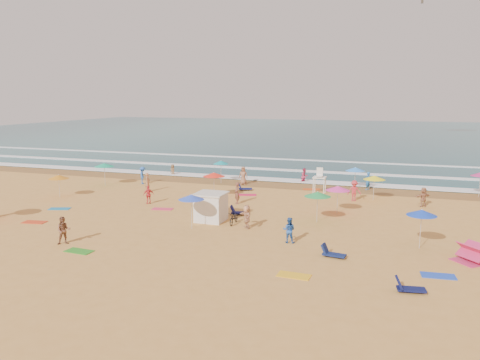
% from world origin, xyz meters
% --- Properties ---
extents(ground, '(220.00, 220.00, 0.00)m').
position_xyz_m(ground, '(0.00, 0.00, 0.00)').
color(ground, gold).
rests_on(ground, ground).
extents(ocean, '(220.00, 140.00, 0.18)m').
position_xyz_m(ocean, '(0.00, 84.00, 0.00)').
color(ocean, '#0C4756').
rests_on(ocean, ground).
extents(wet_sand, '(220.00, 220.00, 0.00)m').
position_xyz_m(wet_sand, '(0.00, 12.50, 0.01)').
color(wet_sand, olive).
rests_on(wet_sand, ground).
extents(surf_foam, '(200.00, 18.70, 0.05)m').
position_xyz_m(surf_foam, '(0.00, 21.32, 0.10)').
color(surf_foam, white).
rests_on(surf_foam, ground).
extents(cabana, '(2.00, 2.00, 2.00)m').
position_xyz_m(cabana, '(-1.39, -3.12, 1.00)').
color(cabana, silver).
rests_on(cabana, ground).
extents(cabana_roof, '(2.20, 2.20, 0.12)m').
position_xyz_m(cabana_roof, '(-1.39, -3.12, 2.06)').
color(cabana_roof, silver).
rests_on(cabana_roof, cabana).
extents(bicycle, '(0.64, 1.71, 0.89)m').
position_xyz_m(bicycle, '(0.51, -3.42, 0.45)').
color(bicycle, black).
rests_on(bicycle, ground).
extents(lifeguard_stand, '(1.20, 1.20, 2.10)m').
position_xyz_m(lifeguard_stand, '(4.62, 9.51, 1.05)').
color(lifeguard_stand, white).
rests_on(lifeguard_stand, ground).
extents(beach_umbrellas, '(43.99, 29.62, 0.80)m').
position_xyz_m(beach_umbrellas, '(0.93, 1.54, 2.12)').
color(beach_umbrellas, '#15AA7B').
rests_on(beach_umbrellas, ground).
extents(loungers, '(47.21, 25.36, 0.34)m').
position_xyz_m(loungers, '(3.36, -4.69, 0.17)').
color(loungers, '#0F164C').
rests_on(loungers, ground).
extents(towels, '(37.49, 24.47, 0.03)m').
position_xyz_m(towels, '(2.15, -2.45, 0.01)').
color(towels, red).
rests_on(towels, ground).
extents(beachgoers, '(42.52, 28.00, 2.15)m').
position_xyz_m(beachgoers, '(1.42, 4.40, 0.83)').
color(beachgoers, '#9A6547').
rests_on(beachgoers, ground).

